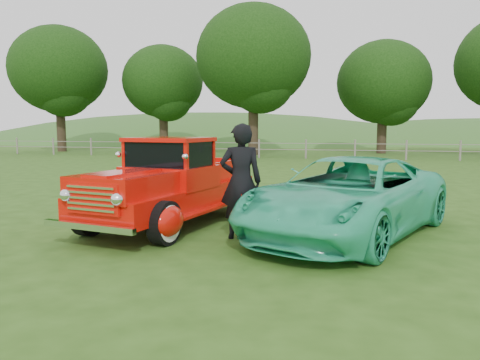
% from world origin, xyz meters
% --- Properties ---
extents(ground, '(140.00, 140.00, 0.00)m').
position_xyz_m(ground, '(0.00, 0.00, 0.00)').
color(ground, '#294C14').
rests_on(ground, ground).
extents(distant_hills, '(116.00, 60.00, 18.00)m').
position_xyz_m(distant_hills, '(-4.08, 59.46, -4.55)').
color(distant_hills, '#2F5720').
rests_on(distant_hills, ground).
extents(fence_line, '(48.00, 0.12, 1.20)m').
position_xyz_m(fence_line, '(0.00, 22.00, 0.60)').
color(fence_line, gray).
rests_on(fence_line, ground).
extents(tree_far_west, '(7.60, 7.60, 9.93)m').
position_xyz_m(tree_far_west, '(-20.00, 26.00, 6.49)').
color(tree_far_west, '#2E2417').
rests_on(tree_far_west, ground).
extents(tree_mid_west, '(6.40, 6.40, 8.46)m').
position_xyz_m(tree_mid_west, '(-12.00, 28.00, 5.55)').
color(tree_mid_west, '#2E2417').
rests_on(tree_mid_west, ground).
extents(tree_near_west, '(8.00, 8.00, 10.42)m').
position_xyz_m(tree_near_west, '(-4.00, 25.00, 6.80)').
color(tree_near_west, '#2E2417').
rests_on(tree_near_west, ground).
extents(tree_near_east, '(6.80, 6.80, 8.33)m').
position_xyz_m(tree_near_east, '(5.00, 29.00, 5.25)').
color(tree_near_east, '#2E2417').
rests_on(tree_near_east, ground).
extents(red_pickup, '(2.94, 5.23, 1.78)m').
position_xyz_m(red_pickup, '(-0.86, 1.29, 0.80)').
color(red_pickup, black).
rests_on(red_pickup, ground).
extents(teal_sedan, '(4.25, 5.70, 1.44)m').
position_xyz_m(teal_sedan, '(2.65, 1.08, 0.72)').
color(teal_sedan, '#30C391').
rests_on(teal_sedan, ground).
extents(man, '(0.85, 0.67, 2.05)m').
position_xyz_m(man, '(0.78, 0.43, 1.03)').
color(man, black).
rests_on(man, ground).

